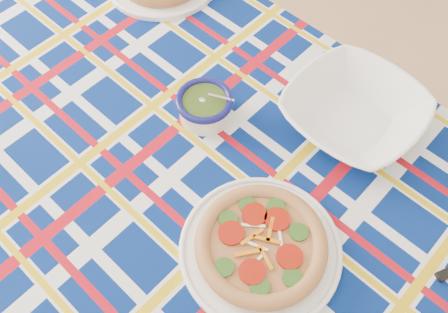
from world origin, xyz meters
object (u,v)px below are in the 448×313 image
Objects in this scene: dining_table at (216,203)px; main_focaccia_plate at (261,245)px; pesto_bowl at (205,105)px; serving_bowl at (354,112)px.

main_focaccia_plate is (0.16, -0.05, 0.11)m from dining_table.
main_focaccia_plate is 2.50× the size of pesto_bowl.
dining_table is at bearing -42.19° from pesto_bowl.
dining_table is 0.20m from main_focaccia_plate.
dining_table is 0.21m from pesto_bowl.
pesto_bowl is (-0.29, 0.17, 0.01)m from main_focaccia_plate.
pesto_bowl is at bearing 141.03° from dining_table.
serving_bowl reaches higher than main_focaccia_plate.
serving_bowl is (0.26, 0.19, -0.00)m from pesto_bowl.
pesto_bowl is 0.44× the size of serving_bowl.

